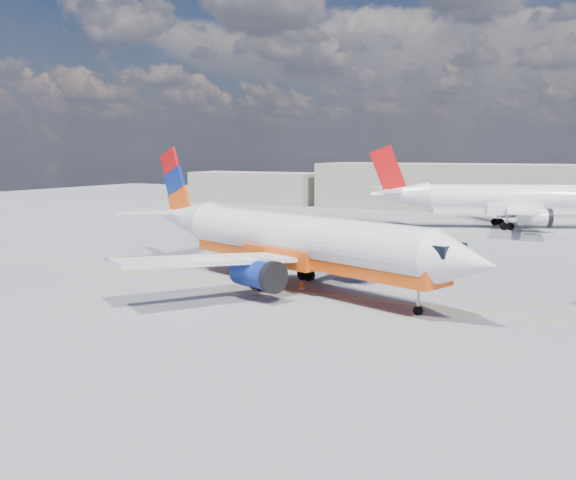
% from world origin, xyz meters
% --- Properties ---
extents(ground, '(240.00, 240.00, 0.00)m').
position_xyz_m(ground, '(0.00, 0.00, 0.00)').
color(ground, slate).
rests_on(ground, ground).
extents(taxi_line, '(70.00, 0.15, 0.01)m').
position_xyz_m(taxi_line, '(0.00, 3.00, 0.01)').
color(taxi_line, gold).
rests_on(taxi_line, ground).
extents(terminal_main, '(70.00, 14.00, 8.00)m').
position_xyz_m(terminal_main, '(5.00, 75.00, 4.00)').
color(terminal_main, '#A7A18F').
rests_on(terminal_main, ground).
extents(terminal_annex, '(26.00, 10.00, 6.00)m').
position_xyz_m(terminal_annex, '(-45.00, 72.00, 3.00)').
color(terminal_annex, '#A7A18F').
rests_on(terminal_annex, ground).
extents(main_jet, '(34.88, 26.47, 10.60)m').
position_xyz_m(main_jet, '(-0.87, 4.27, 3.53)').
color(main_jet, white).
rests_on(main_jet, ground).
extents(second_jet, '(35.95, 27.10, 11.05)m').
position_xyz_m(second_jet, '(7.21, 51.36, 3.68)').
color(second_jet, white).
rests_on(second_jet, ground).
extents(traffic_cone, '(0.40, 0.40, 0.56)m').
position_xyz_m(traffic_cone, '(0.13, 3.99, 0.27)').
color(traffic_cone, white).
rests_on(traffic_cone, ground).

